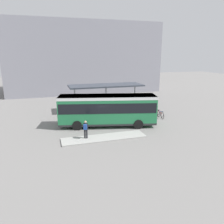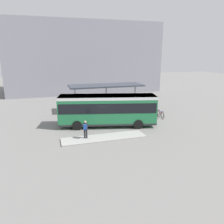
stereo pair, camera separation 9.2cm
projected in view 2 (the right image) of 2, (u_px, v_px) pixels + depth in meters
ground_plane at (108, 126)px, 23.46m from camera, size 120.00×120.00×0.00m
curb_island at (104, 138)px, 19.93m from camera, size 7.70×1.80×0.12m
city_bus at (108, 108)px, 22.97m from camera, size 10.37×4.73×3.30m
pedestrian_waiting at (85, 128)px, 19.41m from camera, size 0.47×0.50×1.63m
bicycle_red at (161, 115)px, 26.30m from camera, size 0.48×1.77×0.76m
bicycle_blue at (160, 113)px, 26.97m from camera, size 0.48×1.76×0.76m
bicycle_black at (156, 112)px, 27.52m from camera, size 0.48×1.65×0.72m
bicycle_white at (155, 111)px, 28.19m from camera, size 0.48×1.54×0.67m
station_shelter at (106, 86)px, 29.11m from camera, size 9.86×3.39×3.48m
potted_planter_near_shelter at (82, 112)px, 26.61m from camera, size 0.89×0.89×1.29m
potted_planter_far_side at (119, 110)px, 27.19m from camera, size 1.03×1.03×1.45m
station_building at (84, 58)px, 44.49m from camera, size 29.13×11.48×13.37m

